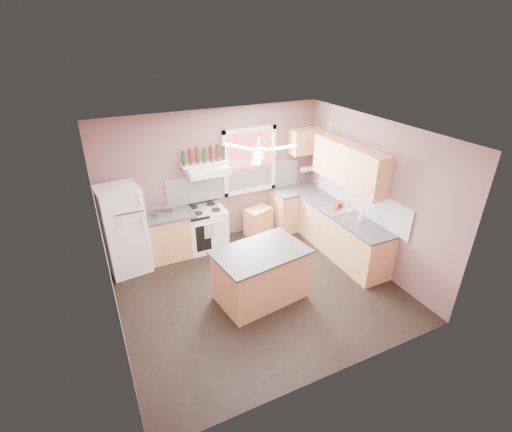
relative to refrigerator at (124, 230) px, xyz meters
name	(u,v)px	position (x,y,z in m)	size (l,w,h in m)	color
floor	(258,289)	(1.89, -1.59, -0.81)	(4.50, 4.50, 0.00)	black
ceiling	(259,134)	(1.89, -1.59, 1.89)	(4.50, 4.50, 0.00)	white
wall_back	(214,177)	(1.89, 0.44, 0.54)	(4.50, 0.05, 2.70)	#765150
wall_right	(372,194)	(4.16, -1.59, 0.54)	(0.05, 4.00, 2.70)	#765150
wall_left	(104,254)	(-0.39, -1.59, 0.54)	(0.05, 4.00, 2.70)	#765150
backsplash_back	(236,182)	(2.34, 0.40, 0.36)	(2.90, 0.03, 0.55)	white
backsplash_right	(359,197)	(4.12, -1.29, 0.36)	(0.03, 2.60, 0.55)	white
window_view	(249,161)	(2.64, 0.39, 0.79)	(1.00, 0.02, 1.20)	maroon
window_frame	(250,161)	(2.64, 0.37, 0.79)	(1.16, 0.07, 1.36)	white
refrigerator	(124,230)	(0.00, 0.00, 0.00)	(0.69, 0.67, 1.63)	white
base_cabinet_left	(171,236)	(0.83, 0.11, -0.38)	(0.90, 0.60, 0.86)	tan
counter_left	(168,215)	(0.83, 0.11, 0.07)	(0.92, 0.62, 0.04)	#3D3D3F
toaster	(164,211)	(0.75, 0.07, 0.18)	(0.28, 0.16, 0.18)	silver
stove	(206,228)	(1.54, 0.11, -0.38)	(0.76, 0.64, 0.86)	white
range_hood	(207,170)	(1.66, 0.16, 0.81)	(0.78, 0.50, 0.14)	white
bottle_shelf	(205,163)	(1.66, 0.28, 0.91)	(0.90, 0.26, 0.03)	white
cart	(258,222)	(2.73, 0.15, -0.54)	(0.55, 0.36, 0.55)	tan
base_cabinet_corner	(296,209)	(3.64, 0.11, -0.38)	(1.00, 0.60, 0.86)	tan
base_cabinet_right	(342,235)	(3.84, -1.29, -0.38)	(0.60, 2.20, 0.86)	tan
counter_corner	(297,190)	(3.64, 0.11, 0.07)	(1.02, 0.62, 0.04)	#3D3D3F
counter_right	(344,214)	(3.83, -1.29, 0.07)	(0.62, 2.22, 0.04)	#3D3D3F
sink	(338,209)	(3.83, -1.09, 0.08)	(0.55, 0.45, 0.03)	silver
faucet	(345,204)	(3.99, -1.09, 0.16)	(0.03, 0.03, 0.14)	silver
upper_cabinet_right	(349,165)	(3.97, -1.09, 0.97)	(0.33, 1.80, 0.76)	tan
upper_cabinet_corner	(304,141)	(3.84, 0.24, 1.09)	(0.60, 0.33, 0.52)	tan
paper_towel	(306,169)	(3.96, 0.27, 0.44)	(0.12, 0.12, 0.26)	white
island	(260,276)	(1.82, -1.79, -0.38)	(1.35, 0.85, 0.86)	tan
island_top	(260,252)	(1.82, -1.79, 0.07)	(1.43, 0.93, 0.04)	#3D3D3F
ceiling_fan_hub	(259,151)	(1.89, -1.59, 1.64)	(0.20, 0.20, 0.08)	white
soap_bottle	(362,215)	(3.90, -1.68, 0.21)	(0.10, 0.10, 0.25)	silver
red_caddy	(338,204)	(3.92, -0.97, 0.14)	(0.18, 0.12, 0.10)	#B50F1C
wine_bottles	(204,155)	(1.66, 0.28, 1.07)	(0.86, 0.06, 0.31)	#143819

